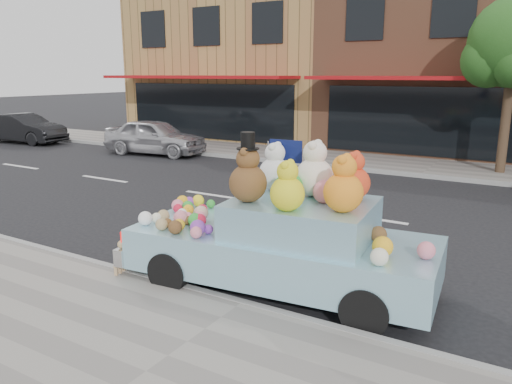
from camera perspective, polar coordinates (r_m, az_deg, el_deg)
The scene contains 10 objects.
ground at distance 11.05m, azimuth 12.48°, elevation -2.93°, with size 120.00×120.00×0.00m, color black.
near_sidewalk at distance 5.70m, azimuth -10.02°, elevation -18.43°, with size 60.00×3.00×0.12m, color gray.
far_sidewalk at distance 17.18m, azimuth 19.43°, elevation 2.63°, with size 60.00×3.00×0.12m, color gray.
near_kerb at distance 6.75m, azimuth -1.51°, elevation -12.83°, with size 60.00×0.12×0.13m, color gray.
far_kerb at distance 15.74m, azimuth 18.31°, elevation 1.80°, with size 60.00×0.12×0.13m, color gray.
storefront_left at distance 25.76m, azimuth -0.19°, elevation 14.73°, with size 10.00×9.80×7.30m.
storefront_mid at distance 22.33m, azimuth 23.12°, elevation 13.90°, with size 10.00×9.80×7.30m.
car_silver at distance 19.60m, azimuth -11.47°, elevation 6.21°, with size 1.61×4.00×1.36m, color #B2B1B6.
car_dark at distance 24.69m, azimuth -24.96°, elevation 6.60°, with size 1.38×3.94×1.30m, color black.
art_car at distance 7.08m, azimuth 3.09°, elevation -5.04°, with size 4.63×2.15×2.30m.
Camera 1 is at (3.24, -10.11, 3.05)m, focal length 35.00 mm.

